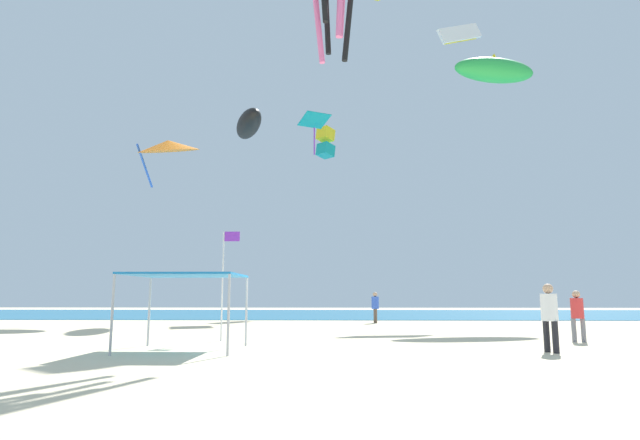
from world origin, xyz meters
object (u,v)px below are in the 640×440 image
(person_near_tent, at_px, (549,312))
(kite_delta_orange, at_px, (168,146))
(kite_parafoil_white, at_px, (460,34))
(kite_diamond_teal, at_px, (314,122))
(canopy_tent, at_px, (186,278))
(kite_inflatable_green, at_px, (494,70))
(person_leftmost, at_px, (375,305))
(kite_inflatable_black, at_px, (249,124))
(banner_flag, at_px, (225,275))
(person_central, at_px, (577,312))
(kite_box_yellow, at_px, (326,142))

(person_near_tent, xyz_separation_m, kite_delta_orange, (-16.81, 16.98, 10.11))
(kite_parafoil_white, height_order, kite_diamond_teal, kite_parafoil_white)
(kite_parafoil_white, bearing_deg, canopy_tent, 33.05)
(person_near_tent, relative_size, kite_inflatable_green, 0.31)
(person_leftmost, bearing_deg, canopy_tent, 151.97)
(kite_inflatable_black, xyz_separation_m, kite_inflatable_green, (16.86, -0.81, 3.35))
(person_near_tent, height_order, kite_delta_orange, kite_delta_orange)
(person_leftmost, height_order, kite_inflatable_green, kite_inflatable_green)
(banner_flag, xyz_separation_m, kite_diamond_teal, (2.34, 20.83, 12.99))
(canopy_tent, xyz_separation_m, kite_diamond_teal, (2.78, 23.99, 13.21))
(kite_parafoil_white, height_order, kite_inflatable_green, kite_parafoil_white)
(banner_flag, xyz_separation_m, kite_inflatable_green, (14.83, 14.94, 14.46))
(person_central, bearing_deg, person_near_tent, 58.34)
(canopy_tent, relative_size, banner_flag, 0.83)
(person_central, distance_m, kite_diamond_teal, 27.17)
(kite_box_yellow, relative_size, kite_delta_orange, 0.57)
(person_leftmost, distance_m, kite_box_yellow, 19.31)
(canopy_tent, bearing_deg, person_near_tent, -1.55)
(kite_parafoil_white, xyz_separation_m, kite_diamond_teal, (-11.96, -0.63, -7.67))
(person_central, xyz_separation_m, banner_flag, (-12.31, 0.02, 1.28))
(canopy_tent, height_order, person_near_tent, canopy_tent)
(kite_inflatable_black, bearing_deg, person_near_tent, -167.43)
(person_central, height_order, kite_delta_orange, kite_delta_orange)
(kite_parafoil_white, distance_m, kite_inflatable_green, 9.01)
(person_leftmost, distance_m, kite_inflatable_black, 15.31)
(canopy_tent, relative_size, person_central, 1.82)
(kite_inflatable_black, bearing_deg, kite_diamond_teal, -60.15)
(kite_box_yellow, bearing_deg, person_near_tent, -35.59)
(person_near_tent, xyz_separation_m, kite_inflatable_black, (-11.99, 19.20, 12.31))
(canopy_tent, xyz_separation_m, banner_flag, (0.44, 3.16, 0.22))
(kite_box_yellow, xyz_separation_m, kite_diamond_teal, (-0.81, -4.44, 0.33))
(kite_inflatable_black, bearing_deg, person_leftmost, -132.24)
(person_leftmost, distance_m, person_central, 13.68)
(person_near_tent, bearing_deg, kite_diamond_teal, 178.48)
(person_central, bearing_deg, kite_parafoil_white, -92.46)
(person_central, xyz_separation_m, kite_delta_orange, (-19.16, 13.56, 10.20))
(canopy_tent, distance_m, kite_inflatable_green, 27.87)
(kite_parafoil_white, height_order, kite_delta_orange, kite_parafoil_white)
(person_central, relative_size, kite_box_yellow, 0.65)
(kite_diamond_teal, bearing_deg, kite_inflatable_green, -51.93)
(kite_parafoil_white, bearing_deg, kite_delta_orange, -5.52)
(person_near_tent, distance_m, person_central, 4.15)
(kite_parafoil_white, xyz_separation_m, kite_inflatable_green, (0.53, -6.52, -6.20))
(kite_delta_orange, bearing_deg, kite_diamond_teal, 51.23)
(person_leftmost, height_order, person_central, person_leftmost)
(person_near_tent, bearing_deg, kite_box_yellow, 174.39)
(kite_inflatable_green, bearing_deg, banner_flag, -147.33)
(kite_inflatable_black, xyz_separation_m, kite_delta_orange, (-4.82, -2.22, -2.20))
(canopy_tent, distance_m, banner_flag, 3.20)
(canopy_tent, height_order, kite_delta_orange, kite_delta_orange)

